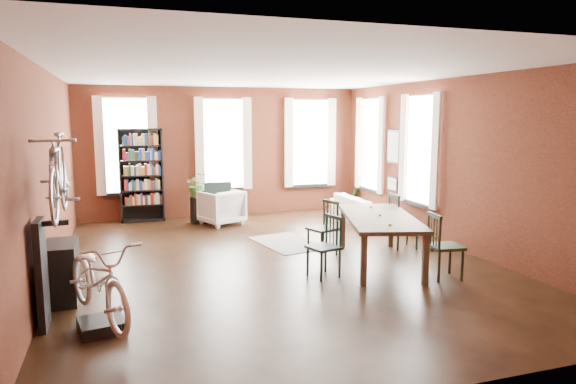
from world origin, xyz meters
name	(u,v)px	position (x,y,z in m)	size (l,w,h in m)	color
room	(278,136)	(0.25, 0.62, 2.14)	(9.00, 9.04, 3.22)	black
dining_table	(379,240)	(1.65, -0.65, 0.41)	(1.10, 2.41, 0.82)	brown
dining_chair_a	(324,247)	(0.48, -1.04, 0.48)	(0.44, 0.44, 0.95)	#183435
dining_chair_b	(323,228)	(0.94, 0.15, 0.49)	(0.45, 0.45, 0.97)	black
dining_chair_c	(445,246)	(2.23, -1.69, 0.51)	(0.47, 0.47, 1.01)	#1F2E1B
dining_chair_d	(403,221)	(2.60, 0.17, 0.52)	(0.48, 0.48, 1.03)	#1B3B3D
bookshelf	(141,175)	(-2.00, 4.30, 1.10)	(1.00, 0.32, 2.20)	black
white_armchair	(221,205)	(-0.30, 3.34, 0.44)	(0.86, 0.81, 0.89)	silver
cream_sofa	(363,205)	(2.95, 2.60, 0.41)	(2.08, 0.61, 0.81)	beige
striped_rug	(287,243)	(0.60, 1.17, 0.01)	(1.00, 1.60, 0.01)	black
bike_trainer	(102,326)	(-2.76, -2.15, 0.07)	(0.49, 0.49, 0.14)	black
bike_wall_rack	(42,274)	(-3.40, -1.80, 0.65)	(0.16, 0.60, 1.30)	black
console_table	(62,272)	(-3.28, -0.90, 0.40)	(0.40, 0.80, 0.80)	black
plant_stand	(199,210)	(-0.76, 3.68, 0.31)	(0.31, 0.31, 0.62)	black
plant_by_sofa	(353,205)	(3.37, 3.98, 0.14)	(0.34, 0.62, 0.28)	#2A5C24
plant_small	(432,247)	(2.99, -0.24, 0.07)	(0.21, 0.40, 0.14)	#366227
bicycle_floor	(97,242)	(-2.76, -2.14, 1.07)	(0.65, 0.98, 1.86)	silver
bicycle_hung	(56,147)	(-3.15, -1.80, 2.13)	(0.47, 1.00, 1.66)	#A5A8AD
plant_on_stand	(197,187)	(-0.79, 3.66, 0.84)	(0.52, 0.58, 0.45)	#336026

